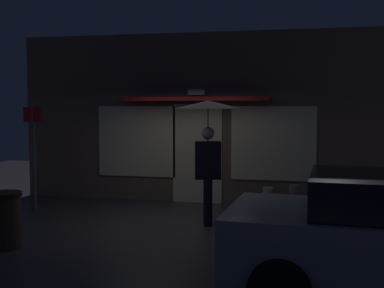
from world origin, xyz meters
TOP-DOWN VIEW (x-y plane):
  - ground_plane at (0.00, 0.00)m, footprint 18.00×18.00m
  - building_facade at (0.00, 2.33)m, footprint 8.23×1.00m
  - person_with_umbrella at (0.58, 0.20)m, footprint 1.22×1.22m
  - street_sign_post at (-3.11, 0.67)m, footprint 0.40×0.07m
  - sidewalk_bollard at (1.59, 1.68)m, footprint 0.22×0.22m
  - sidewalk_bollard_2 at (2.12, 1.37)m, footprint 0.22×0.22m
  - trash_bin at (-2.16, -1.85)m, footprint 0.50×0.50m

SIDE VIEW (x-z plane):
  - ground_plane at x=0.00m, z-range 0.00..0.00m
  - sidewalk_bollard at x=1.59m, z-range 0.00..0.47m
  - sidewalk_bollard_2 at x=2.12m, z-range 0.00..0.59m
  - trash_bin at x=-2.16m, z-range 0.00..0.85m
  - street_sign_post at x=-3.11m, z-range 0.16..2.38m
  - person_with_umbrella at x=0.58m, z-range 0.61..2.86m
  - building_facade at x=0.00m, z-range -0.01..3.75m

